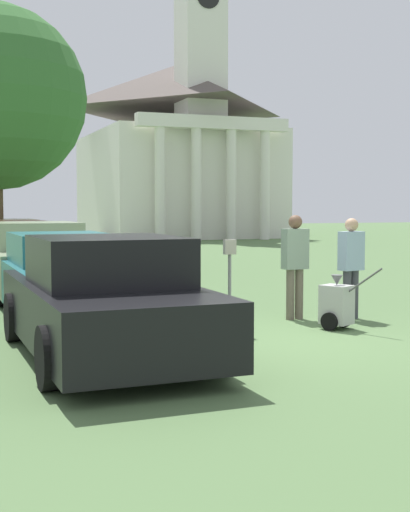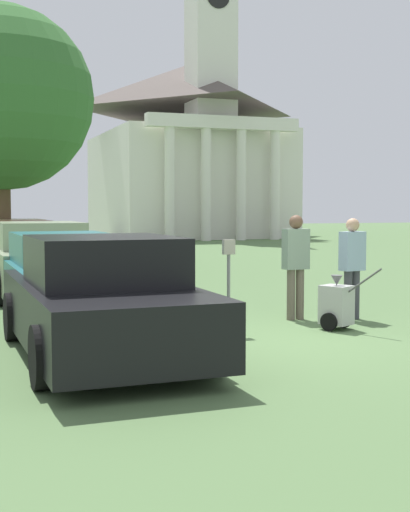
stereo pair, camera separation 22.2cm
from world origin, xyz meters
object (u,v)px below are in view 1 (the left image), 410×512
Objects in this scene: parked_car_tan at (6,245)px; person_worker at (295,260)px; parked_car_sage at (34,260)px; person_supervisor at (351,262)px; parked_car_black at (105,302)px; parking_meter at (230,268)px; equipment_cart at (337,304)px; parked_car_teal at (59,277)px; church at (177,142)px; parked_car_maroon at (18,252)px.

person_worker is (3.65, -11.69, 0.29)m from parked_car_tan.
person_supervisor is at bearing -51.17° from parked_car_sage.
parking_meter is (2.14, 1.04, 0.27)m from parked_car_black.
parking_meter is (2.14, -5.84, 0.25)m from parked_car_sage.
parked_car_sage is 1.02× the size of parked_car_tan.
parking_meter is at bearing -71.21° from parked_car_sage.
person_supervisor is (2.40, 0.46, -0.01)m from parking_meter.
parked_car_sage is 7.05m from person_supervisor.
parked_car_tan is 5.09× the size of equipment_cart.
parked_car_tan is 12.25m from person_worker.
parked_car_black is 2.78× the size of person_supervisor.
church is at bearing 66.64° from parked_car_teal.
person_worker is at bearing -55.70° from parked_car_sage.
parked_car_sage is 30.37m from church.
church reaches higher than parked_car_teal.
parked_car_sage reaches higher than parked_car_tan.
parked_car_tan is 0.22× the size of church.
church reaches higher than parked_car_black.
parking_meter is (2.14, -2.50, 0.30)m from parked_car_teal.
parked_car_tan reaches higher than parked_car_teal.
parked_car_tan is 3.62× the size of parking_meter.
person_supervisor reaches higher than parked_car_sage.
parked_car_maroon is 5.13× the size of equipment_cart.
church is at bearing 57.73° from parked_car_tan.
person_supervisor is at bearing 18.64° from equipment_cart.
parked_car_sage is at bearing -91.36° from parked_car_tan.
parked_car_tan is at bearing -120.90° from church.
parked_car_tan is 24.61m from church.
parked_car_maroon is 10.25m from equipment_cart.
parked_car_black is 3.37× the size of parking_meter.
church is at bearing -107.65° from person_worker.
parked_car_black is 3.89m from equipment_cart.
parked_car_sage is at bearing 93.78° from equipment_cart.
parked_car_maroon reaches higher than parked_car_teal.
equipment_cart is at bearing -74.77° from parked_car_tan.
parked_car_teal reaches higher than parking_meter.
person_worker is 1.03× the size of person_supervisor.
parked_car_sage is 0.22× the size of church.
church is at bearing 72.85° from parking_meter.
parked_car_maroon is 9.85m from person_supervisor.
parking_meter is 0.80× the size of person_worker.
person_supervisor is at bearing 10.82° from parking_meter.
parked_car_maroon reaches higher than parked_car_tan.
parked_car_black is 4.74× the size of equipment_cart.
church is (8.71, 32.33, 4.91)m from person_worker.
parked_car_black is 6.88m from parked_car_sage.
parked_car_maroon is at bearing -75.10° from person_supervisor.
parked_car_teal is at bearing 130.57° from parking_meter.
person_supervisor is at bearing 16.89° from parked_car_black.
parked_car_maroon is at bearing -69.18° from person_worker.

